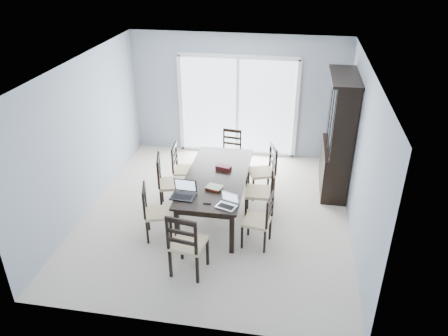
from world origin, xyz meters
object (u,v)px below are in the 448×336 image
(chair_left_mid, at_px, (166,177))
(laptop_dark, at_px, (183,194))
(dining_table, at_px, (216,180))
(chair_right_far, at_px, (267,165))
(china_hutch, at_px, (339,136))
(chair_end_near, at_px, (185,239))
(chair_left_far, at_px, (180,164))
(game_box, at_px, (224,167))
(chair_end_far, at_px, (231,147))
(chair_right_near, at_px, (263,215))
(chair_left_near, at_px, (152,206))
(laptop_silver, at_px, (226,204))
(cell_phone, at_px, (207,203))
(chair_right_mid, at_px, (265,185))
(hot_tub, at_px, (218,115))

(chair_left_mid, distance_m, laptop_dark, 0.98)
(dining_table, height_order, chair_right_far, chair_right_far)
(dining_table, xyz_separation_m, china_hutch, (2.02, 1.25, 0.40))
(chair_right_far, xyz_separation_m, chair_end_near, (-0.91, -2.42, 0.03))
(chair_left_far, height_order, chair_end_near, chair_end_near)
(chair_right_far, xyz_separation_m, game_box, (-0.70, -0.56, 0.18))
(chair_end_far, bearing_deg, chair_right_near, 117.03)
(china_hutch, height_order, laptop_dark, china_hutch)
(dining_table, xyz_separation_m, laptop_dark, (-0.38, -0.75, 0.14))
(chair_left_near, distance_m, chair_right_near, 1.72)
(chair_right_near, height_order, chair_end_far, chair_right_near)
(china_hutch, xyz_separation_m, game_box, (-1.94, -0.99, -0.29))
(chair_left_mid, xyz_separation_m, laptop_silver, (1.21, -0.96, 0.18))
(chair_left_mid, distance_m, cell_phone, 1.30)
(chair_end_far, relative_size, game_box, 4.07)
(chair_left_far, relative_size, chair_right_far, 0.95)
(chair_left_mid, bearing_deg, china_hutch, 97.57)
(chair_right_mid, bearing_deg, chair_end_near, 148.19)
(chair_left_far, bearing_deg, laptop_silver, 30.88)
(chair_left_near, bearing_deg, chair_left_far, 160.97)
(chair_right_mid, distance_m, laptop_silver, 1.10)
(dining_table, distance_m, chair_right_near, 1.13)
(china_hutch, xyz_separation_m, laptop_dark, (-2.40, -2.00, -0.26))
(chair_left_far, distance_m, chair_right_near, 2.16)
(chair_left_mid, distance_m, chair_end_near, 1.83)
(chair_left_mid, xyz_separation_m, chair_end_far, (0.89, 1.53, -0.07))
(dining_table, xyz_separation_m, game_box, (0.08, 0.26, 0.11))
(chair_right_near, distance_m, chair_end_near, 1.31)
(chair_right_mid, xyz_separation_m, chair_end_far, (-0.81, 1.53, -0.07))
(chair_left_far, bearing_deg, chair_right_mid, 65.06)
(chair_right_mid, distance_m, chair_end_far, 1.73)
(chair_left_near, distance_m, chair_right_mid, 1.89)
(hot_tub, bearing_deg, chair_end_far, -71.93)
(chair_end_far, height_order, game_box, chair_end_far)
(chair_right_near, relative_size, chair_right_far, 0.92)
(dining_table, distance_m, game_box, 0.29)
(chair_right_far, bearing_deg, chair_right_near, 163.22)
(chair_right_far, height_order, game_box, chair_right_far)
(chair_left_far, distance_m, hot_tub, 2.83)
(chair_right_mid, bearing_deg, chair_left_near, 114.81)
(hot_tub, bearing_deg, chair_left_near, -93.42)
(china_hutch, bearing_deg, chair_left_near, -144.67)
(chair_end_near, bearing_deg, chair_right_mid, 69.14)
(chair_end_near, height_order, hot_tub, chair_end_near)
(chair_left_mid, bearing_deg, chair_right_far, 99.63)
(cell_phone, relative_size, game_box, 0.47)
(chair_left_near, distance_m, chair_end_near, 1.10)
(cell_phone, relative_size, hot_tub, 0.06)
(chair_left_far, bearing_deg, chair_end_near, 11.79)
(laptop_dark, bearing_deg, chair_end_far, 84.19)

